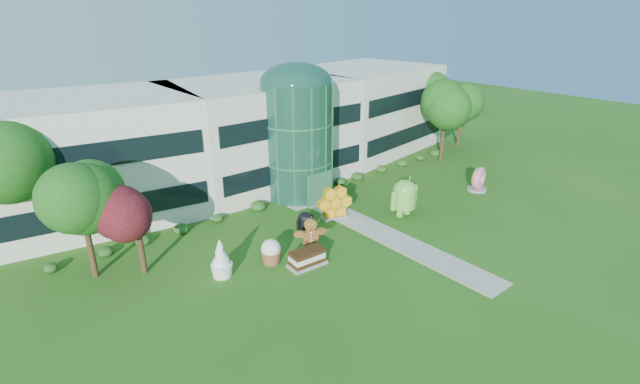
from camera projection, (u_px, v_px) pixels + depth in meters
ground at (400, 242)px, 32.95m from camera, size 140.00×140.00×0.00m
building at (260, 130)px, 44.13m from camera, size 46.00×15.00×9.30m
atrium at (297, 141)px, 39.74m from camera, size 6.00×6.00×9.80m
walkway at (379, 232)px, 34.38m from camera, size 2.40×20.00×0.04m
tree_red at (138, 230)px, 28.06m from camera, size 4.00×4.00×6.00m
trees_backdrop at (291, 146)px, 40.72m from camera, size 52.00×8.00×8.40m
android_green at (404, 195)px, 36.66m from camera, size 3.07×2.05×3.47m
android_black at (305, 221)px, 33.99m from camera, size 1.80×1.32×1.92m
donut at (478, 179)px, 41.86m from camera, size 2.36×1.50×2.26m
gingerbread at (310, 235)px, 31.39m from camera, size 2.78×1.90×2.40m
ice_cream_sandwich at (307, 258)px, 29.74m from camera, size 2.55×1.38×1.10m
honeycomb at (335, 204)px, 36.30m from camera, size 3.23×1.85×2.40m
froyo at (221, 258)px, 28.33m from camera, size 1.72×1.72×2.49m
cupcake at (271, 251)px, 29.99m from camera, size 1.44×1.44×1.67m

